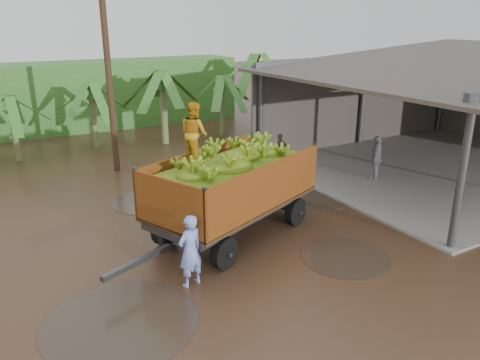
% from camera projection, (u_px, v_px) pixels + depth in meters
% --- Properties ---
extents(ground, '(100.00, 100.00, 0.00)m').
position_uv_depth(ground, '(208.00, 239.00, 12.87)').
color(ground, black).
rests_on(ground, ground).
extents(packing_shed, '(12.78, 10.80, 4.76)m').
position_uv_depth(packing_shed, '(446.00, 103.00, 19.07)').
color(packing_shed, gray).
rests_on(packing_shed, ground).
extents(hedge_north, '(22.00, 3.00, 3.60)m').
position_uv_depth(hedge_north, '(37.00, 99.00, 24.45)').
color(hedge_north, '#2D661E').
rests_on(hedge_north, ground).
extents(banana_trailer, '(6.79, 4.03, 3.83)m').
position_uv_depth(banana_trailer, '(232.00, 185.00, 12.72)').
color(banana_trailer, '#A25417').
rests_on(banana_trailer, ground).
extents(man_blue, '(0.71, 0.56, 1.72)m').
position_uv_depth(man_blue, '(190.00, 251.00, 10.39)').
color(man_blue, '#7E92E6').
rests_on(man_blue, ground).
extents(man_grey, '(1.05, 0.95, 1.72)m').
position_uv_depth(man_grey, '(376.00, 158.00, 17.34)').
color(man_grey, gray).
rests_on(man_grey, ground).
extents(utility_pole, '(1.20, 0.24, 7.57)m').
position_uv_depth(utility_pole, '(109.00, 73.00, 17.51)').
color(utility_pole, '#47301E').
rests_on(utility_pole, ground).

